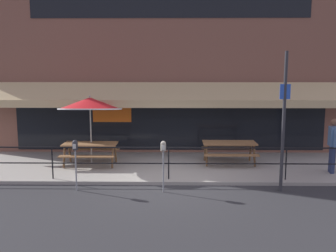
{
  "coord_description": "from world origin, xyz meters",
  "views": [
    {
      "loc": [
        0.13,
        -10.44,
        3.3
      ],
      "look_at": [
        -0.04,
        1.6,
        1.5
      ],
      "focal_mm": 40.0,
      "sensor_mm": 36.0,
      "label": 1
    }
  ],
  "objects": [
    {
      "name": "parking_meter_near",
      "position": [
        -2.55,
        -0.48,
        1.15
      ],
      "size": [
        0.15,
        0.16,
        1.42
      ],
      "color": "gray",
      "rests_on": "ground"
    },
    {
      "name": "restaurant_building",
      "position": [
        -0.0,
        4.23,
        4.19
      ],
      "size": [
        15.0,
        1.6,
        8.45
      ],
      "color": "brown",
      "rests_on": "ground"
    },
    {
      "name": "patio_deck",
      "position": [
        0.0,
        2.0,
        0.05
      ],
      "size": [
        15.0,
        4.0,
        0.1
      ],
      "primitive_type": "cube",
      "color": "#9E998E",
      "rests_on": "ground"
    },
    {
      "name": "pedestrian_walking",
      "position": [
        5.13,
        1.09,
        1.06
      ],
      "size": [
        0.3,
        0.61,
        1.71
      ],
      "color": "navy",
      "rests_on": "patio_deck"
    },
    {
      "name": "parking_meter_far",
      "position": [
        -0.13,
        -0.6,
        1.15
      ],
      "size": [
        0.15,
        0.16,
        1.42
      ],
      "color": "gray",
      "rests_on": "ground"
    },
    {
      "name": "patio_umbrella_left",
      "position": [
        -2.67,
        2.05,
        2.18
      ],
      "size": [
        2.14,
        2.14,
        2.39
      ],
      "color": "#B7B2A8",
      "rests_on": "patio_deck"
    },
    {
      "name": "picnic_table_centre",
      "position": [
        2.06,
        2.15,
        0.71
      ],
      "size": [
        1.8,
        1.42,
        0.76
      ],
      "color": "brown",
      "rests_on": "patio_deck"
    },
    {
      "name": "picnic_table_left",
      "position": [
        -2.67,
        1.89,
        0.71
      ],
      "size": [
        1.8,
        1.42,
        0.76
      ],
      "color": "brown",
      "rests_on": "patio_deck"
    },
    {
      "name": "street_sign_pole",
      "position": [
        3.1,
        -0.45,
        1.96
      ],
      "size": [
        0.28,
        0.09,
        3.8
      ],
      "color": "#2D2D33",
      "rests_on": "ground"
    },
    {
      "name": "patio_railing",
      "position": [
        0.0,
        0.3,
        0.8
      ],
      "size": [
        13.84,
        0.04,
        0.97
      ],
      "color": "black",
      "rests_on": "patio_deck"
    },
    {
      "name": "ground_plane",
      "position": [
        0.0,
        0.0,
        0.0
      ],
      "size": [
        120.0,
        120.0,
        0.0
      ],
      "primitive_type": "plane",
      "color": "#2D2D30"
    }
  ]
}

